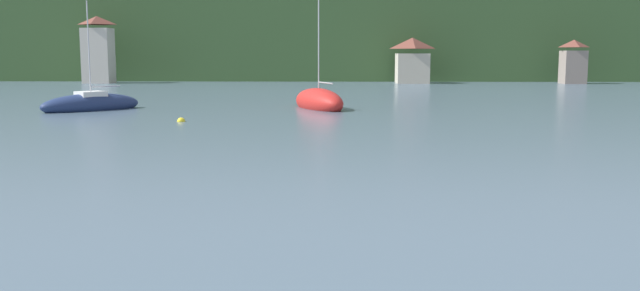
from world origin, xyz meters
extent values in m
cube|color=#38562D|center=(0.00, 154.77, 7.66)|extent=(352.00, 45.74, 15.32)
ellipsoid|color=#2D4C28|center=(1.15, 166.20, 5.36)|extent=(246.40, 32.02, 29.03)
cube|color=beige|center=(-35.93, 125.71, 4.15)|extent=(4.13, 3.63, 8.31)
pyramid|color=brown|center=(-35.93, 125.71, 9.49)|extent=(4.34, 3.81, 1.27)
cube|color=#BCB29E|center=(11.98, 126.64, 2.25)|extent=(4.77, 5.49, 4.50)
pyramid|color=brown|center=(11.98, 126.64, 6.05)|extent=(5.01, 5.76, 1.67)
cube|color=gray|center=(35.93, 125.60, 2.46)|extent=(3.24, 3.40, 4.92)
pyramid|color=brown|center=(35.93, 125.60, 5.98)|extent=(3.40, 3.57, 1.13)
ellipsoid|color=red|center=(-0.93, 78.32, 0.52)|extent=(5.71, 8.74, 2.30)
cylinder|color=#B7B7BC|center=(-0.93, 78.32, 5.39)|extent=(0.10, 0.10, 8.49)
cylinder|color=#ADADB2|center=(-0.34, 76.91, 2.17)|extent=(1.26, 2.85, 0.09)
ellipsoid|color=navy|center=(-19.10, 75.96, 0.42)|extent=(7.51, 7.88, 1.85)
cylinder|color=#B7B7BC|center=(-19.10, 75.96, 4.78)|extent=(0.10, 0.10, 7.71)
cylinder|color=#ADADB2|center=(-18.23, 76.92, 1.85)|extent=(1.82, 1.99, 0.09)
cube|color=silver|center=(-19.10, 75.96, 1.22)|extent=(2.63, 2.66, 0.59)
sphere|color=yellow|center=(-9.81, 67.02, 0.00)|extent=(0.55, 0.55, 0.55)
camera|label=1|loc=(0.66, 22.07, 4.52)|focal=38.18mm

